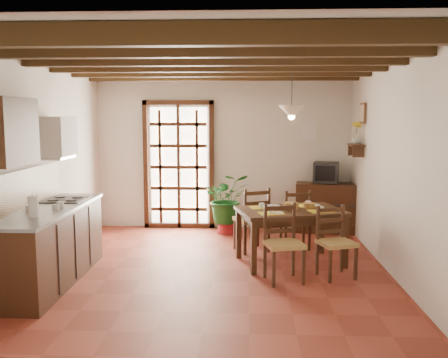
# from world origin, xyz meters

# --- Properties ---
(ground_plane) EXTENTS (5.00, 5.00, 0.00)m
(ground_plane) POSITION_xyz_m (0.00, 0.00, 0.00)
(ground_plane) COLOR maroon
(room_shell) EXTENTS (4.52, 5.02, 2.81)m
(room_shell) POSITION_xyz_m (0.00, 0.00, 1.82)
(room_shell) COLOR silver
(room_shell) RESTS_ON ground_plane
(ceiling_beams) EXTENTS (4.50, 4.34, 0.20)m
(ceiling_beams) POSITION_xyz_m (0.00, 0.00, 2.69)
(ceiling_beams) COLOR black
(ceiling_beams) RESTS_ON room_shell
(french_door) EXTENTS (1.26, 0.11, 2.32)m
(french_door) POSITION_xyz_m (-0.80, 2.45, 1.18)
(french_door) COLOR white
(french_door) RESTS_ON ground_plane
(kitchen_counter) EXTENTS (0.64, 2.25, 1.38)m
(kitchen_counter) POSITION_xyz_m (-1.96, -0.60, 0.47)
(kitchen_counter) COLOR #351D10
(kitchen_counter) RESTS_ON ground_plane
(upper_cabinet) EXTENTS (0.35, 0.80, 0.70)m
(upper_cabinet) POSITION_xyz_m (-2.08, -1.30, 1.85)
(upper_cabinet) COLOR #351D10
(upper_cabinet) RESTS_ON room_shell
(range_hood) EXTENTS (0.38, 0.60, 0.54)m
(range_hood) POSITION_xyz_m (-2.05, -0.05, 1.73)
(range_hood) COLOR white
(range_hood) RESTS_ON room_shell
(counter_items) EXTENTS (0.50, 1.43, 0.25)m
(counter_items) POSITION_xyz_m (-1.95, -0.51, 0.96)
(counter_items) COLOR black
(counter_items) RESTS_ON kitchen_counter
(dining_table) EXTENTS (1.56, 1.22, 0.75)m
(dining_table) POSITION_xyz_m (1.01, 0.33, 0.65)
(dining_table) COLOR #372112
(dining_table) RESTS_ON ground_plane
(chair_near_left) EXTENTS (0.53, 0.51, 0.94)m
(chair_near_left) POSITION_xyz_m (0.86, -0.44, 0.29)
(chair_near_left) COLOR #A58646
(chair_near_left) RESTS_ON ground_plane
(chair_near_right) EXTENTS (0.52, 0.51, 0.89)m
(chair_near_right) POSITION_xyz_m (1.53, -0.26, 0.28)
(chair_near_right) COLOR #A58646
(chair_near_right) RESTS_ON ground_plane
(chair_far_left) EXTENTS (0.58, 0.57, 0.96)m
(chair_far_left) POSITION_xyz_m (0.49, 0.92, 0.30)
(chair_far_left) COLOR #A58646
(chair_far_left) RESTS_ON ground_plane
(chair_far_right) EXTENTS (0.47, 0.46, 0.91)m
(chair_far_right) POSITION_xyz_m (1.15, 1.10, 0.29)
(chair_far_right) COLOR #A58646
(chair_far_right) RESTS_ON ground_plane
(table_setting) EXTENTS (1.00, 0.67, 0.09)m
(table_setting) POSITION_xyz_m (1.01, 0.33, 0.77)
(table_setting) COLOR gold
(table_setting) RESTS_ON dining_table
(table_bowl) EXTENTS (0.27, 0.27, 0.05)m
(table_bowl) POSITION_xyz_m (0.76, 0.31, 0.77)
(table_bowl) COLOR white
(table_bowl) RESTS_ON dining_table
(sideboard) EXTENTS (1.05, 0.57, 0.85)m
(sideboard) POSITION_xyz_m (1.78, 2.23, 0.43)
(sideboard) COLOR #351D10
(sideboard) RESTS_ON ground_plane
(crt_tv) EXTENTS (0.48, 0.46, 0.35)m
(crt_tv) POSITION_xyz_m (1.78, 2.22, 1.04)
(crt_tv) COLOR black
(crt_tv) RESTS_ON sideboard
(fuse_box) EXTENTS (0.25, 0.03, 0.32)m
(fuse_box) POSITION_xyz_m (1.50, 2.48, 1.75)
(fuse_box) COLOR white
(fuse_box) RESTS_ON room_shell
(plant_pot) EXTENTS (0.35, 0.35, 0.22)m
(plant_pot) POSITION_xyz_m (0.08, 2.05, 0.11)
(plant_pot) COLOR maroon
(plant_pot) RESTS_ON ground_plane
(potted_plant) EXTENTS (2.28, 2.05, 2.22)m
(potted_plant) POSITION_xyz_m (0.08, 2.05, 0.57)
(potted_plant) COLOR #144C19
(potted_plant) RESTS_ON ground_plane
(wall_shelf) EXTENTS (0.20, 0.42, 0.20)m
(wall_shelf) POSITION_xyz_m (2.14, 1.60, 1.51)
(wall_shelf) COLOR #351D10
(wall_shelf) RESTS_ON room_shell
(shelf_vase) EXTENTS (0.15, 0.15, 0.15)m
(shelf_vase) POSITION_xyz_m (2.14, 1.60, 1.65)
(shelf_vase) COLOR #B2BFB2
(shelf_vase) RESTS_ON wall_shelf
(shelf_flowers) EXTENTS (0.14, 0.14, 0.36)m
(shelf_flowers) POSITION_xyz_m (2.14, 1.60, 1.86)
(shelf_flowers) COLOR gold
(shelf_flowers) RESTS_ON shelf_vase
(framed_picture) EXTENTS (0.03, 0.32, 0.32)m
(framed_picture) POSITION_xyz_m (2.22, 1.60, 2.05)
(framed_picture) COLOR brown
(framed_picture) RESTS_ON room_shell
(pendant_lamp) EXTENTS (0.36, 0.36, 0.84)m
(pendant_lamp) POSITION_xyz_m (1.01, 0.43, 2.08)
(pendant_lamp) COLOR black
(pendant_lamp) RESTS_ON room_shell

